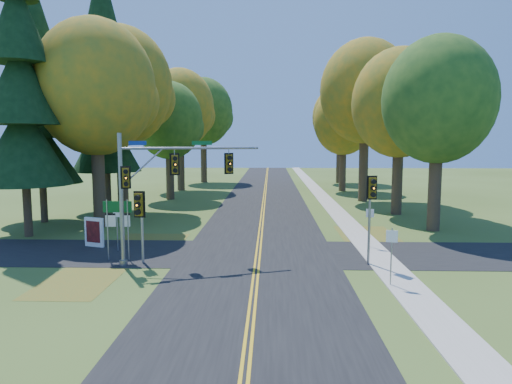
{
  "coord_description": "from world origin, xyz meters",
  "views": [
    {
      "loc": [
        0.64,
        -21.62,
        5.94
      ],
      "look_at": [
        -0.14,
        2.8,
        3.2
      ],
      "focal_mm": 32.0,
      "sensor_mm": 36.0,
      "label": 1
    }
  ],
  "objects_px": {
    "traffic_mast": "(158,180)",
    "route_sign_cluster": "(118,218)",
    "east_signal_pole": "(371,198)",
    "info_kiosk": "(94,232)"
  },
  "relations": [
    {
      "from": "east_signal_pole",
      "to": "info_kiosk",
      "type": "bearing_deg",
      "value": 160.29
    },
    {
      "from": "east_signal_pole",
      "to": "info_kiosk",
      "type": "relative_size",
      "value": 2.59
    },
    {
      "from": "traffic_mast",
      "to": "route_sign_cluster",
      "type": "height_order",
      "value": "traffic_mast"
    },
    {
      "from": "traffic_mast",
      "to": "info_kiosk",
      "type": "xyz_separation_m",
      "value": [
        -4.5,
        3.26,
        -3.23
      ]
    },
    {
      "from": "traffic_mast",
      "to": "route_sign_cluster",
      "type": "bearing_deg",
      "value": 150.06
    },
    {
      "from": "east_signal_pole",
      "to": "info_kiosk",
      "type": "height_order",
      "value": "east_signal_pole"
    },
    {
      "from": "east_signal_pole",
      "to": "route_sign_cluster",
      "type": "xyz_separation_m",
      "value": [
        -12.31,
        0.6,
        -1.12
      ]
    },
    {
      "from": "east_signal_pole",
      "to": "traffic_mast",
      "type": "bearing_deg",
      "value": 172.48
    },
    {
      "from": "traffic_mast",
      "to": "route_sign_cluster",
      "type": "distance_m",
      "value": 2.91
    },
    {
      "from": "traffic_mast",
      "to": "route_sign_cluster",
      "type": "relative_size",
      "value": 2.16
    }
  ]
}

